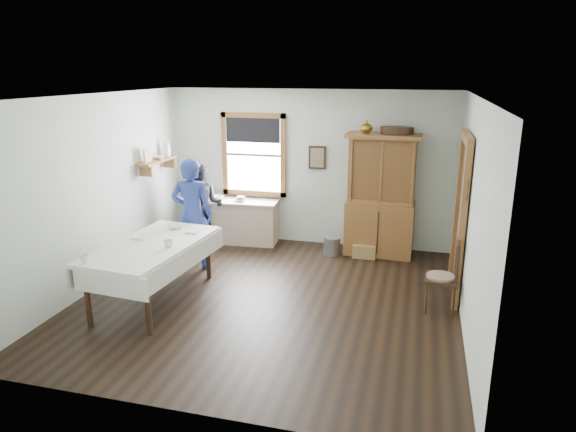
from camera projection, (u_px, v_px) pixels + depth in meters
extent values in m
cube|color=black|center=(269.00, 298.00, 7.00)|extent=(5.00, 5.00, 0.01)
cube|color=beige|center=(266.00, 96.00, 6.26)|extent=(5.00, 5.00, 0.01)
cube|color=silver|center=(309.00, 168.00, 8.95)|extent=(5.00, 0.01, 2.70)
cube|color=silver|center=(182.00, 275.00, 4.30)|extent=(5.00, 0.01, 2.70)
cube|color=silver|center=(98.00, 192.00, 7.23)|extent=(0.01, 5.00, 2.70)
cube|color=silver|center=(471.00, 217.00, 6.02)|extent=(0.01, 5.00, 2.70)
cube|color=white|center=(254.00, 155.00, 9.12)|extent=(1.00, 0.02, 1.30)
cube|color=#9B652F|center=(253.00, 115.00, 8.91)|extent=(1.18, 0.06, 0.09)
cube|color=#9B652F|center=(254.00, 193.00, 9.29)|extent=(1.18, 0.06, 0.09)
cube|color=#9B652F|center=(225.00, 154.00, 9.23)|extent=(0.09, 0.06, 1.48)
cube|color=#9B652F|center=(283.00, 156.00, 8.97)|extent=(0.09, 0.06, 1.48)
cube|color=black|center=(253.00, 130.00, 8.96)|extent=(0.98, 0.03, 0.42)
cube|color=#453B31|center=(462.00, 221.00, 6.90)|extent=(0.03, 0.90, 2.10)
cube|color=#9B652F|center=(462.00, 232.00, 6.43)|extent=(0.08, 0.12, 2.10)
cube|color=#9B652F|center=(457.00, 211.00, 7.38)|extent=(0.08, 0.12, 2.10)
cube|color=#9B652F|center=(467.00, 138.00, 6.60)|extent=(0.08, 1.14, 0.12)
cube|color=#9B652F|center=(157.00, 161.00, 8.54)|extent=(0.24, 1.00, 0.04)
cube|color=#9B652F|center=(146.00, 171.00, 8.20)|extent=(0.22, 0.03, 0.18)
cube|color=#9B652F|center=(169.00, 162.00, 8.94)|extent=(0.22, 0.03, 0.18)
cube|color=tan|center=(148.00, 156.00, 8.23)|extent=(0.03, 0.22, 0.24)
cylinder|color=white|center=(167.00, 150.00, 8.83)|extent=(0.12, 0.12, 0.22)
cube|color=#362012|center=(317.00, 158.00, 8.82)|extent=(0.30, 0.04, 0.40)
torus|color=black|center=(468.00, 180.00, 6.21)|extent=(0.01, 0.27, 0.27)
cube|color=tan|center=(240.00, 221.00, 9.19)|extent=(1.38, 0.60, 0.77)
cube|color=#9B652F|center=(381.00, 196.00, 8.43)|extent=(1.21, 0.60, 2.03)
cube|color=white|center=(154.00, 272.00, 6.86)|extent=(1.23, 2.10, 0.80)
cube|color=#362012|center=(441.00, 276.00, 6.53)|extent=(0.47, 0.47, 0.97)
cube|color=gray|center=(332.00, 246.00, 8.65)|extent=(0.28, 0.28, 0.30)
cube|color=#AD834E|center=(365.00, 250.00, 8.53)|extent=(0.38, 0.27, 0.22)
imported|color=navy|center=(192.00, 218.00, 7.89)|extent=(0.63, 0.46, 1.62)
imported|color=black|center=(203.00, 209.00, 8.91)|extent=(0.74, 0.63, 1.35)
imported|color=white|center=(168.00, 244.00, 6.61)|extent=(0.13, 0.13, 0.09)
imported|color=white|center=(85.00, 259.00, 6.07)|extent=(0.11, 0.11, 0.10)
imported|color=white|center=(176.00, 226.00, 7.40)|extent=(0.30, 0.30, 0.06)
imported|color=#7E6F54|center=(235.00, 200.00, 9.10)|extent=(0.19, 0.24, 0.02)
imported|color=white|center=(219.00, 197.00, 9.19)|extent=(0.24, 0.24, 0.06)
imported|color=white|center=(159.00, 157.00, 8.57)|extent=(0.22, 0.22, 0.05)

